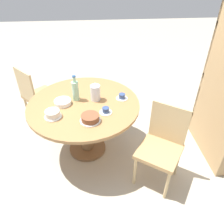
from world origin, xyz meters
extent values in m
plane|color=#B2A893|center=(0.00, 0.00, 0.00)|extent=(14.00, 14.00, 0.00)
cylinder|color=brown|center=(0.00, 0.00, 0.01)|extent=(0.47, 0.47, 0.03)
cylinder|color=brown|center=(0.00, 0.00, 0.36)|extent=(0.15, 0.15, 0.66)
cylinder|color=#9E7042|center=(0.00, 0.00, 0.71)|extent=(1.28, 1.28, 0.04)
cylinder|color=tan|center=(-0.68, -0.39, 0.21)|extent=(0.03, 0.03, 0.41)
cylinder|color=tan|center=(-0.94, -0.64, 0.21)|extent=(0.03, 0.03, 0.41)
cylinder|color=tan|center=(-0.44, -0.66, 0.21)|extent=(0.03, 0.03, 0.41)
cylinder|color=tan|center=(-0.70, -0.90, 0.21)|extent=(0.03, 0.03, 0.41)
cube|color=tan|center=(-0.69, -0.65, 0.44)|extent=(0.59, 0.59, 0.04)
cube|color=tan|center=(-0.55, -0.79, 0.68)|extent=(0.31, 0.29, 0.45)
cylinder|color=tan|center=(0.59, 0.53, 0.21)|extent=(0.03, 0.03, 0.41)
cylinder|color=tan|center=(0.79, 0.82, 0.21)|extent=(0.03, 0.03, 0.41)
cylinder|color=tan|center=(0.29, 0.73, 0.21)|extent=(0.03, 0.03, 0.41)
cylinder|color=tan|center=(0.50, 1.03, 0.21)|extent=(0.03, 0.03, 0.41)
cube|color=tan|center=(0.54, 0.78, 0.44)|extent=(0.58, 0.58, 0.04)
cube|color=tan|center=(0.38, 0.89, 0.68)|extent=(0.25, 0.34, 0.45)
cube|color=tan|center=(-0.28, 1.63, 0.91)|extent=(0.04, 0.28, 1.83)
cube|color=tan|center=(0.14, 1.50, 0.91)|extent=(0.87, 0.02, 1.83)
cube|color=tan|center=(0.14, 1.63, 0.02)|extent=(0.80, 0.27, 0.04)
cube|color=tan|center=(0.14, 1.63, 0.46)|extent=(0.80, 0.27, 0.04)
cube|color=#B72D28|center=(0.36, 1.62, 0.22)|extent=(0.37, 0.21, 0.37)
cube|color=#28703D|center=(-0.07, 1.62, 0.22)|extent=(0.37, 0.21, 0.36)
cube|color=#B72D28|center=(-0.10, 1.62, 0.65)|extent=(0.32, 0.21, 0.34)
cylinder|color=silver|center=(-0.06, 0.14, 0.82)|extent=(0.11, 0.11, 0.18)
cone|color=silver|center=(-0.06, 0.14, 0.93)|extent=(0.10, 0.10, 0.02)
sphere|color=silver|center=(-0.06, 0.14, 0.94)|extent=(0.02, 0.02, 0.02)
cylinder|color=#99C6A3|center=(-0.08, -0.08, 0.85)|extent=(0.08, 0.08, 0.23)
cylinder|color=#99C6A3|center=(-0.08, -0.08, 0.99)|extent=(0.04, 0.04, 0.07)
cylinder|color=#2D5184|center=(-0.08, -0.08, 1.03)|extent=(0.04, 0.04, 0.01)
cylinder|color=white|center=(0.34, 0.08, 0.74)|extent=(0.21, 0.21, 0.01)
cylinder|color=brown|center=(0.34, 0.08, 0.77)|extent=(0.18, 0.18, 0.06)
cylinder|color=white|center=(0.24, -0.31, 0.74)|extent=(0.18, 0.18, 0.01)
cylinder|color=silver|center=(0.24, -0.31, 0.78)|extent=(0.15, 0.15, 0.07)
cylinder|color=white|center=(-0.06, 0.45, 0.73)|extent=(0.14, 0.14, 0.01)
cylinder|color=#334775|center=(-0.06, 0.45, 0.77)|extent=(0.07, 0.07, 0.05)
cylinder|color=white|center=(0.21, 0.24, 0.73)|extent=(0.14, 0.14, 0.01)
cylinder|color=#334775|center=(0.21, 0.24, 0.77)|extent=(0.07, 0.07, 0.05)
cylinder|color=white|center=(0.00, -0.23, 0.74)|extent=(0.19, 0.19, 0.01)
cylinder|color=white|center=(0.00, -0.23, 0.75)|extent=(0.19, 0.19, 0.01)
cylinder|color=white|center=(0.00, -0.23, 0.76)|extent=(0.19, 0.19, 0.01)
cylinder|color=white|center=(0.00, -0.23, 0.77)|extent=(0.19, 0.19, 0.01)
cylinder|color=white|center=(0.00, -0.23, 0.78)|extent=(0.19, 0.19, 0.01)
camera|label=1|loc=(2.10, 0.15, 2.11)|focal=35.00mm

